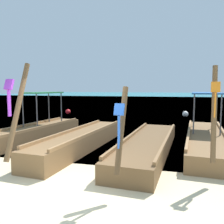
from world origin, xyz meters
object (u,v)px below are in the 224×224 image
longtail_boat_turquoise_ribbon (33,132)px  longtail_boat_violet_ribbon (81,141)px  longtail_boat_blue_ribbon (148,145)px  mooring_buoy_far (185,114)px  longtail_boat_orange_ribbon (206,139)px  mooring_buoy_near (68,112)px

longtail_boat_turquoise_ribbon → longtail_boat_violet_ribbon: (2.57, -0.89, -0.03)m
longtail_boat_blue_ribbon → mooring_buoy_far: size_ratio=14.90×
longtail_boat_blue_ribbon → longtail_boat_orange_ribbon: longtail_boat_orange_ribbon is taller
longtail_boat_turquoise_ribbon → mooring_buoy_far: (6.82, 10.25, -0.12)m
longtail_boat_violet_ribbon → longtail_boat_blue_ribbon: 2.45m
longtail_boat_violet_ribbon → longtail_boat_orange_ribbon: (4.50, 1.44, 0.01)m
longtail_boat_turquoise_ribbon → longtail_boat_orange_ribbon: longtail_boat_orange_ribbon is taller
longtail_boat_turquoise_ribbon → longtail_boat_orange_ribbon: (7.07, 0.54, -0.02)m
longtail_boat_blue_ribbon → longtail_boat_orange_ribbon: 2.43m
longtail_boat_turquoise_ribbon → mooring_buoy_near: (-2.89, 9.76, -0.14)m
longtail_boat_blue_ribbon → mooring_buoy_near: bearing=126.9°
longtail_boat_orange_ribbon → mooring_buoy_near: size_ratio=16.04×
longtail_boat_orange_ribbon → mooring_buoy_near: bearing=137.2°
longtail_boat_violet_ribbon → mooring_buoy_far: (4.24, 11.14, -0.09)m
longtail_boat_turquoise_ribbon → longtail_boat_violet_ribbon: bearing=-19.1°
mooring_buoy_far → mooring_buoy_near: bearing=-177.1°
mooring_buoy_far → longtail_boat_blue_ribbon: bearing=-99.3°
longtail_boat_orange_ribbon → mooring_buoy_near: (-9.95, 9.22, -0.11)m
longtail_boat_blue_ribbon → mooring_buoy_near: (-7.90, 10.53, -0.05)m
mooring_buoy_near → longtail_boat_orange_ribbon: bearing=-42.8°
longtail_boat_orange_ribbon → mooring_buoy_far: bearing=91.5°
longtail_boat_blue_ribbon → longtail_boat_turquoise_ribbon: bearing=171.3°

